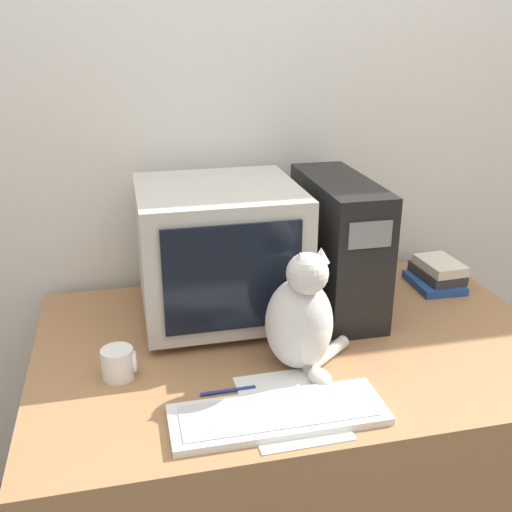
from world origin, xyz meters
The scene contains 10 objects.
wall_back centered at (0.00, 1.00, 1.25)m, with size 7.00×0.05×2.50m.
desk centered at (0.00, 0.47, 0.38)m, with size 1.44×0.93×0.76m.
crt_monitor centered at (-0.18, 0.67, 0.97)m, with size 0.46×0.45×0.40m.
computer_tower centered at (0.18, 0.66, 0.97)m, with size 0.17×0.47×0.40m.
keyboard centered at (-0.14, 0.13, 0.77)m, with size 0.49×0.17×0.02m.
cat centered at (-0.03, 0.33, 0.90)m, with size 0.27×0.25×0.33m.
book_stack centered at (0.56, 0.71, 0.81)m, with size 0.15×0.20×0.09m.
pen centered at (-0.24, 0.26, 0.77)m, with size 0.14×0.01×0.01m.
paper_sheet centered at (-0.11, 0.17, 0.77)m, with size 0.21×0.30×0.00m.
mug centered at (-0.49, 0.39, 0.80)m, with size 0.09×0.08×0.08m.
Camera 1 is at (-0.44, -0.95, 1.60)m, focal length 42.00 mm.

